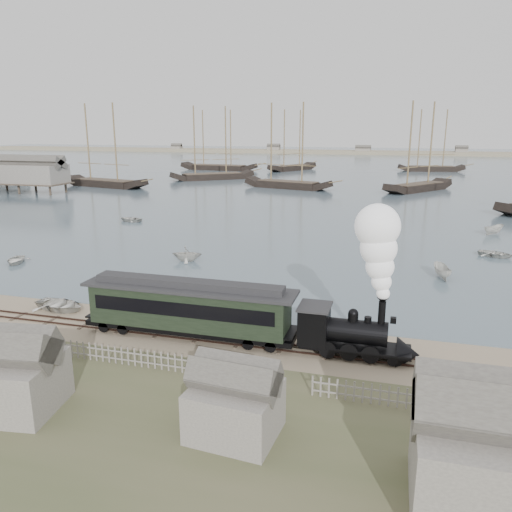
# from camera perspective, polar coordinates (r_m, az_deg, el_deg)

# --- Properties ---
(ground) EXTENTS (600.00, 600.00, 0.00)m
(ground) POSITION_cam_1_polar(r_m,az_deg,el_deg) (36.14, 0.49, -8.82)
(ground) COLOR tan
(ground) RESTS_ON ground
(harbor_water) EXTENTS (600.00, 336.00, 0.06)m
(harbor_water) POSITION_cam_1_polar(r_m,az_deg,el_deg) (202.71, 13.39, 10.11)
(harbor_water) COLOR #475666
(harbor_water) RESTS_ON ground
(rail_track) EXTENTS (120.00, 1.80, 0.16)m
(rail_track) POSITION_cam_1_polar(r_m,az_deg,el_deg) (34.36, -0.40, -10.03)
(rail_track) COLOR #32211B
(rail_track) RESTS_ON ground
(picket_fence_west) EXTENTS (19.00, 0.10, 1.20)m
(picket_fence_west) POSITION_cam_1_polar(r_m,az_deg,el_deg) (32.58, -14.25, -12.04)
(picket_fence_west) COLOR slate
(picket_fence_west) RESTS_ON ground
(picket_fence_east) EXTENTS (15.00, 0.10, 1.20)m
(picket_fence_east) POSITION_cam_1_polar(r_m,az_deg,el_deg) (28.66, 22.06, -16.63)
(picket_fence_east) COLOR slate
(picket_fence_east) RESTS_ON ground
(shed_left) EXTENTS (5.00, 4.00, 4.10)m
(shed_left) POSITION_cam_1_polar(r_m,az_deg,el_deg) (30.26, -26.10, -15.34)
(shed_left) COLOR slate
(shed_left) RESTS_ON ground
(shed_mid) EXTENTS (4.00, 3.50, 3.60)m
(shed_mid) POSITION_cam_1_polar(r_m,az_deg,el_deg) (25.51, -2.41, -19.65)
(shed_mid) COLOR slate
(shed_mid) RESTS_ON ground
(shed_right) EXTENTS (6.00, 5.00, 5.10)m
(shed_right) POSITION_cam_1_polar(r_m,az_deg,el_deg) (23.43, 25.14, -24.75)
(shed_right) COLOR slate
(shed_right) RESTS_ON ground
(far_spit) EXTENTS (500.00, 20.00, 1.80)m
(far_spit) POSITION_cam_1_polar(r_m,az_deg,el_deg) (282.52, 14.17, 11.20)
(far_spit) COLOR tan
(far_spit) RESTS_ON ground
(locomotive) EXTENTS (7.65, 2.86, 9.53)m
(locomotive) POSITION_cam_1_polar(r_m,az_deg,el_deg) (31.64, 12.96, -4.14)
(locomotive) COLOR black
(locomotive) RESTS_ON ground
(passenger_coach) EXTENTS (15.04, 2.90, 3.65)m
(passenger_coach) POSITION_cam_1_polar(r_m,az_deg,el_deg) (34.95, -7.68, -5.73)
(passenger_coach) COLOR black
(passenger_coach) RESTS_ON ground
(beached_dinghy) EXTENTS (3.73, 4.78, 0.90)m
(beached_dinghy) POSITION_cam_1_polar(r_m,az_deg,el_deg) (43.33, -21.49, -5.20)
(beached_dinghy) COLOR beige
(beached_dinghy) RESTS_ON ground
(rowboat_0) EXTENTS (4.07, 3.58, 0.70)m
(rowboat_0) POSITION_cam_1_polar(r_m,az_deg,el_deg) (59.71, -25.78, -0.42)
(rowboat_0) COLOR beige
(rowboat_0) RESTS_ON harbor_water
(rowboat_1) EXTENTS (3.34, 3.69, 1.71)m
(rowboat_1) POSITION_cam_1_polar(r_m,az_deg,el_deg) (55.02, -7.90, 0.29)
(rowboat_1) COLOR beige
(rowboat_1) RESTS_ON harbor_water
(rowboat_2) EXTENTS (3.57, 1.97, 1.30)m
(rowboat_2) POSITION_cam_1_polar(r_m,az_deg,el_deg) (51.67, 20.47, -1.68)
(rowboat_2) COLOR beige
(rowboat_2) RESTS_ON harbor_water
(rowboat_3) EXTENTS (3.83, 4.40, 0.76)m
(rowboat_3) POSITION_cam_1_polar(r_m,az_deg,el_deg) (62.56, 25.69, 0.25)
(rowboat_3) COLOR beige
(rowboat_3) RESTS_ON harbor_water
(rowboat_5) EXTENTS (3.28, 3.39, 1.32)m
(rowboat_5) POSITION_cam_1_polar(r_m,az_deg,el_deg) (75.49, 25.52, 2.73)
(rowboat_5) COLOR beige
(rowboat_5) RESTS_ON harbor_water
(rowboat_6) EXTENTS (3.14, 4.09, 0.79)m
(rowboat_6) POSITION_cam_1_polar(r_m,az_deg,el_deg) (80.21, -14.16, 4.14)
(rowboat_6) COLOR beige
(rowboat_6) RESTS_ON harbor_water
(schooner_0) EXTENTS (24.26, 10.82, 20.00)m
(schooner_0) POSITION_cam_1_polar(r_m,az_deg,el_deg) (128.76, -17.12, 12.02)
(schooner_0) COLOR black
(schooner_0) RESTS_ON harbor_water
(schooner_1) EXTENTS (21.71, 18.78, 20.00)m
(schooner_1) POSITION_cam_1_polar(r_m,az_deg,el_deg) (141.12, -5.07, 12.75)
(schooner_1) COLOR black
(schooner_1) RESTS_ON harbor_water
(schooner_2) EXTENTS (22.22, 10.71, 20.00)m
(schooner_2) POSITION_cam_1_polar(r_m,az_deg,el_deg) (120.23, 3.70, 12.48)
(schooner_2) COLOR black
(schooner_2) RESTS_ON harbor_water
(schooner_3) EXTENTS (16.45, 20.30, 20.00)m
(schooner_3) POSITION_cam_1_polar(r_m,az_deg,el_deg) (120.73, 18.41, 11.79)
(schooner_3) COLOR black
(schooner_3) RESTS_ON harbor_water
(schooner_6) EXTENTS (27.12, 8.49, 20.00)m
(schooner_6) POSITION_cam_1_polar(r_m,az_deg,el_deg) (172.90, -4.35, 13.08)
(schooner_6) COLOR black
(schooner_6) RESTS_ON harbor_water
(schooner_7) EXTENTS (14.30, 20.78, 20.00)m
(schooner_7) POSITION_cam_1_polar(r_m,az_deg,el_deg) (171.57, 4.24, 13.08)
(schooner_7) COLOR black
(schooner_7) RESTS_ON harbor_water
(schooner_8) EXTENTS (21.53, 7.92, 20.00)m
(schooner_8) POSITION_cam_1_polar(r_m,az_deg,el_deg) (177.05, 19.61, 12.34)
(schooner_8) COLOR black
(schooner_8) RESTS_ON harbor_water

